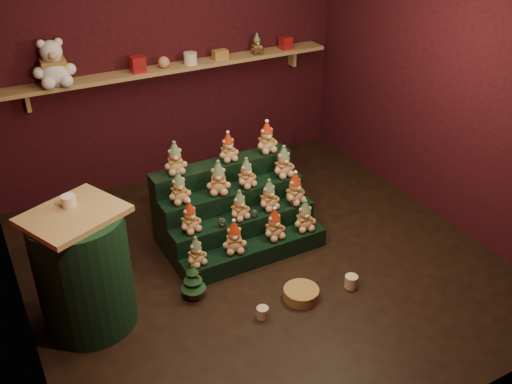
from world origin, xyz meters
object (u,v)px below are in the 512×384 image
mini_christmas_tree (193,280)px  mug_left (263,313)px  side_table (84,270)px  riser_tier_front (255,253)px  snow_globe_c (293,202)px  snow_globe_b (255,213)px  white_bear (52,56)px  mug_right (351,282)px  snow_globe_a (222,222)px  wicker_basket (301,294)px  brown_bear (257,44)px

mini_christmas_tree → mug_left: bearing=-52.5°
side_table → mug_left: side_table is taller
mug_left → mini_christmas_tree: bearing=127.5°
riser_tier_front → snow_globe_c: (0.49, 0.16, 0.31)m
snow_globe_c → mini_christmas_tree: (-1.18, -0.35, -0.23)m
snow_globe_b → snow_globe_c: 0.41m
side_table → white_bear: (0.34, 1.88, 1.10)m
snow_globe_c → side_table: 2.02m
mini_christmas_tree → mug_right: size_ratio=3.18×
snow_globe_a → snow_globe_c: 0.74m
snow_globe_b → mug_right: (0.46, -0.88, -0.34)m
side_table → wicker_basket: (1.60, -0.57, -0.45)m
snow_globe_a → mug_right: snow_globe_a is taller
white_bear → brown_bear: (2.18, 0.00, -0.17)m
riser_tier_front → snow_globe_c: bearing=18.0°
white_bear → snow_globe_c: bearing=-40.5°
snow_globe_c → white_bear: (-1.67, 1.65, 1.19)m
snow_globe_b → wicker_basket: 0.87m
mug_left → brown_bear: brown_bear is taller
side_table → wicker_basket: 1.75m
riser_tier_front → snow_globe_a: (-0.25, 0.16, 0.32)m
snow_globe_b → mug_right: snow_globe_b is taller
side_table → white_bear: size_ratio=1.82×
snow_globe_b → side_table: side_table is taller
mini_christmas_tree → snow_globe_b: bearing=24.6°
snow_globe_b → brown_bear: brown_bear is taller
snow_globe_b → snow_globe_c: (0.41, 0.00, 0.00)m
side_table → wicker_basket: bearing=-43.2°
side_table → white_bear: white_bear is taller
snow_globe_b → snow_globe_c: size_ratio=0.89×
mug_left → mug_right: 0.85m
snow_globe_b → mini_christmas_tree: bearing=-155.4°
white_bear → brown_bear: 2.19m
mug_right → brown_bear: brown_bear is taller
wicker_basket → brown_bear: bearing=69.3°
mug_left → white_bear: (-0.86, 2.49, 1.55)m
side_table → brown_bear: 3.28m
side_table → mug_right: (2.05, -0.65, -0.44)m
mug_right → brown_bear: (0.47, 2.52, 1.37)m
snow_globe_b → side_table: (-1.59, -0.23, 0.10)m
snow_globe_a → snow_globe_b: (0.33, 0.00, -0.01)m
snow_globe_b → brown_bear: (0.93, 1.65, 1.03)m
mug_right → brown_bear: bearing=79.5°
wicker_basket → brown_bear: (0.92, 2.44, 1.38)m
riser_tier_front → snow_globe_c: snow_globe_c is taller
snow_globe_a → snow_globe_b: 0.33m
wicker_basket → brown_bear: size_ratio=1.36×
mug_right → snow_globe_c: bearing=93.0°
riser_tier_front → brown_bear: bearing=60.9°
snow_globe_b → white_bear: size_ratio=0.14×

